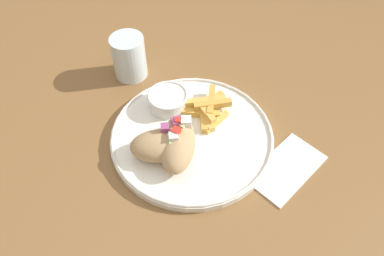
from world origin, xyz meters
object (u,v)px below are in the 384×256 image
pita_sandwich_near (178,143)px  water_glass (129,59)px  pita_sandwich_far (161,145)px  plate (192,136)px  fries_pile (206,110)px  sauce_ramekin (168,99)px

pita_sandwich_near → water_glass: bearing=30.0°
pita_sandwich_far → pita_sandwich_near: bearing=4.4°
pita_sandwich_far → water_glass: size_ratio=1.31×
plate → water_glass: bearing=73.1°
pita_sandwich_far → plate: bearing=33.5°
fries_pile → water_glass: 0.20m
sauce_ramekin → water_glass: water_glass is taller
pita_sandwich_far → fries_pile: (0.12, -0.01, -0.01)m
water_glass → sauce_ramekin: bearing=-104.9°
pita_sandwich_near → fries_pile: bearing=-25.8°
pita_sandwich_near → sauce_ramekin: pita_sandwich_near is taller
plate → pita_sandwich_near: bearing=-176.7°
fries_pile → sauce_ramekin: (-0.03, 0.07, 0.01)m
plate → pita_sandwich_far: (-0.07, 0.02, 0.03)m
pita_sandwich_far → water_glass: (0.13, 0.20, 0.00)m
plate → pita_sandwich_near: (-0.04, -0.00, 0.03)m
fries_pile → water_glass: bearing=88.2°
pita_sandwich_far → sauce_ramekin: 0.11m
fries_pile → sauce_ramekin: sauce_ramekin is taller
plate → sauce_ramekin: sauce_ramekin is taller
sauce_ramekin → water_glass: 0.14m
pita_sandwich_near → pita_sandwich_far: size_ratio=1.12×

